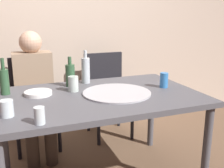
{
  "coord_description": "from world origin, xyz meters",
  "views": [
    {
      "loc": [
        -0.6,
        -1.83,
        1.33
      ],
      "look_at": [
        0.14,
        0.08,
        0.79
      ],
      "focal_mm": 43.29,
      "sensor_mm": 36.0,
      "label": 1
    }
  ],
  "objects_px": {
    "water_bottle": "(86,70)",
    "soda_can": "(164,80)",
    "chair_right": "(107,89)",
    "beer_bottle": "(4,81)",
    "chair_left": "(34,97)",
    "tumbler_far": "(39,116)",
    "pizza_tray": "(117,93)",
    "wine_bottle": "(70,75)",
    "plate_stack": "(38,93)",
    "dining_table": "(98,104)",
    "guest_in_sweater": "(35,88)",
    "wine_glass": "(7,108)",
    "tumbler_near": "(73,84)"
  },
  "relations": [
    {
      "from": "pizza_tray",
      "to": "plate_stack",
      "type": "distance_m",
      "value": 0.59
    },
    {
      "from": "wine_bottle",
      "to": "tumbler_far",
      "type": "relative_size",
      "value": 2.56
    },
    {
      "from": "plate_stack",
      "to": "guest_in_sweater",
      "type": "height_order",
      "value": "guest_in_sweater"
    },
    {
      "from": "tumbler_far",
      "to": "soda_can",
      "type": "distance_m",
      "value": 1.11
    },
    {
      "from": "plate_stack",
      "to": "pizza_tray",
      "type": "bearing_deg",
      "value": -17.73
    },
    {
      "from": "wine_glass",
      "to": "plate_stack",
      "type": "bearing_deg",
      "value": 59.97
    },
    {
      "from": "water_bottle",
      "to": "wine_glass",
      "type": "distance_m",
      "value": 0.88
    },
    {
      "from": "pizza_tray",
      "to": "chair_left",
      "type": "height_order",
      "value": "chair_left"
    },
    {
      "from": "wine_bottle",
      "to": "pizza_tray",
      "type": "bearing_deg",
      "value": -50.36
    },
    {
      "from": "dining_table",
      "to": "wine_bottle",
      "type": "bearing_deg",
      "value": 113.56
    },
    {
      "from": "wine_bottle",
      "to": "chair_right",
      "type": "distance_m",
      "value": 0.83
    },
    {
      "from": "soda_can",
      "to": "chair_left",
      "type": "distance_m",
      "value": 1.33
    },
    {
      "from": "chair_left",
      "to": "chair_right",
      "type": "bearing_deg",
      "value": -180.0
    },
    {
      "from": "pizza_tray",
      "to": "tumbler_far",
      "type": "distance_m",
      "value": 0.72
    },
    {
      "from": "tumbler_near",
      "to": "plate_stack",
      "type": "height_order",
      "value": "tumbler_near"
    },
    {
      "from": "water_bottle",
      "to": "tumbler_far",
      "type": "relative_size",
      "value": 2.95
    },
    {
      "from": "chair_left",
      "to": "guest_in_sweater",
      "type": "relative_size",
      "value": 0.77
    },
    {
      "from": "guest_in_sweater",
      "to": "wine_bottle",
      "type": "bearing_deg",
      "value": 122.13
    },
    {
      "from": "chair_left",
      "to": "chair_right",
      "type": "distance_m",
      "value": 0.78
    },
    {
      "from": "water_bottle",
      "to": "plate_stack",
      "type": "distance_m",
      "value": 0.49
    },
    {
      "from": "plate_stack",
      "to": "chair_right",
      "type": "relative_size",
      "value": 0.23
    },
    {
      "from": "wine_bottle",
      "to": "soda_can",
      "type": "distance_m",
      "value": 0.77
    },
    {
      "from": "pizza_tray",
      "to": "water_bottle",
      "type": "bearing_deg",
      "value": 108.3
    },
    {
      "from": "tumbler_near",
      "to": "chair_left",
      "type": "xyz_separation_m",
      "value": [
        -0.25,
        0.72,
        -0.29
      ]
    },
    {
      "from": "pizza_tray",
      "to": "guest_in_sweater",
      "type": "xyz_separation_m",
      "value": [
        -0.54,
        0.75,
        -0.1
      ]
    },
    {
      "from": "water_bottle",
      "to": "soda_can",
      "type": "xyz_separation_m",
      "value": [
        0.55,
        -0.37,
        -0.05
      ]
    },
    {
      "from": "wine_glass",
      "to": "chair_left",
      "type": "height_order",
      "value": "chair_left"
    },
    {
      "from": "chair_right",
      "to": "plate_stack",
      "type": "bearing_deg",
      "value": 41.77
    },
    {
      "from": "pizza_tray",
      "to": "chair_left",
      "type": "bearing_deg",
      "value": 120.85
    },
    {
      "from": "chair_left",
      "to": "chair_right",
      "type": "height_order",
      "value": "same"
    },
    {
      "from": "tumbler_near",
      "to": "wine_bottle",
      "type": "bearing_deg",
      "value": 85.63
    },
    {
      "from": "tumbler_near",
      "to": "chair_right",
      "type": "distance_m",
      "value": 0.94
    },
    {
      "from": "pizza_tray",
      "to": "plate_stack",
      "type": "xyz_separation_m",
      "value": [
        -0.56,
        0.18,
        0.01
      ]
    },
    {
      "from": "dining_table",
      "to": "wine_bottle",
      "type": "xyz_separation_m",
      "value": [
        -0.14,
        0.31,
        0.17
      ]
    },
    {
      "from": "chair_right",
      "to": "beer_bottle",
      "type": "bearing_deg",
      "value": 30.73
    },
    {
      "from": "water_bottle",
      "to": "chair_left",
      "type": "distance_m",
      "value": 0.73
    },
    {
      "from": "soda_can",
      "to": "tumbler_far",
      "type": "bearing_deg",
      "value": -158.45
    },
    {
      "from": "tumbler_near",
      "to": "guest_in_sweater",
      "type": "distance_m",
      "value": 0.64
    },
    {
      "from": "plate_stack",
      "to": "chair_right",
      "type": "height_order",
      "value": "chair_right"
    },
    {
      "from": "tumbler_far",
      "to": "soda_can",
      "type": "bearing_deg",
      "value": 21.55
    },
    {
      "from": "tumbler_near",
      "to": "guest_in_sweater",
      "type": "relative_size",
      "value": 0.1
    },
    {
      "from": "pizza_tray",
      "to": "chair_right",
      "type": "distance_m",
      "value": 0.96
    },
    {
      "from": "tumbler_far",
      "to": "plate_stack",
      "type": "height_order",
      "value": "tumbler_far"
    },
    {
      "from": "dining_table",
      "to": "chair_left",
      "type": "xyz_separation_m",
      "value": [
        -0.39,
        0.87,
        -0.15
      ]
    },
    {
      "from": "water_bottle",
      "to": "tumbler_far",
      "type": "height_order",
      "value": "water_bottle"
    },
    {
      "from": "pizza_tray",
      "to": "beer_bottle",
      "type": "distance_m",
      "value": 0.84
    },
    {
      "from": "tumbler_far",
      "to": "plate_stack",
      "type": "xyz_separation_m",
      "value": [
        0.05,
        0.56,
        -0.03
      ]
    },
    {
      "from": "water_bottle",
      "to": "guest_in_sweater",
      "type": "bearing_deg",
      "value": 139.02
    },
    {
      "from": "water_bottle",
      "to": "chair_left",
      "type": "bearing_deg",
      "value": 128.85
    },
    {
      "from": "soda_can",
      "to": "guest_in_sweater",
      "type": "height_order",
      "value": "guest_in_sweater"
    }
  ]
}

